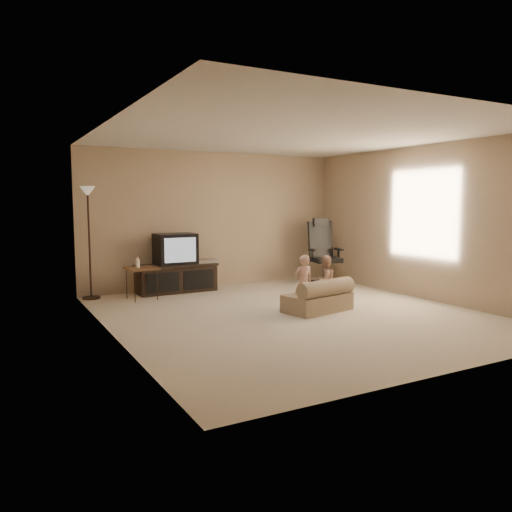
% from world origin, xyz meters
% --- Properties ---
extents(floor, '(5.50, 5.50, 0.00)m').
position_xyz_m(floor, '(0.00, 0.00, 0.00)').
color(floor, beige).
rests_on(floor, ground).
extents(room_shell, '(5.50, 5.50, 5.50)m').
position_xyz_m(room_shell, '(0.00, 0.00, 1.52)').
color(room_shell, silver).
rests_on(room_shell, floor).
extents(tv_stand, '(1.46, 0.56, 1.03)m').
position_xyz_m(tv_stand, '(-0.85, 2.49, 0.43)').
color(tv_stand, black).
rests_on(tv_stand, floor).
extents(office_chair, '(0.68, 0.71, 1.27)m').
position_xyz_m(office_chair, '(1.94, 1.93, 0.46)').
color(office_chair, black).
rests_on(office_chair, floor).
extents(side_table, '(0.51, 0.51, 0.71)m').
position_xyz_m(side_table, '(-1.59, 2.09, 0.51)').
color(side_table, brown).
rests_on(side_table, floor).
extents(floor_lamp, '(0.29, 0.29, 1.84)m').
position_xyz_m(floor_lamp, '(-2.30, 2.55, 1.34)').
color(floor_lamp, black).
rests_on(floor_lamp, floor).
extents(child_sofa, '(1.07, 0.73, 0.48)m').
position_xyz_m(child_sofa, '(0.44, -0.03, 0.20)').
color(child_sofa, gray).
rests_on(child_sofa, floor).
extents(toddler_left, '(0.32, 0.24, 0.82)m').
position_xyz_m(toddler_left, '(0.26, 0.13, 0.41)').
color(toddler_left, '#D8A387').
rests_on(toddler_left, floor).
extents(toddler_right, '(0.41, 0.28, 0.78)m').
position_xyz_m(toddler_right, '(0.70, 0.21, 0.39)').
color(toddler_right, '#D8A387').
rests_on(toddler_right, floor).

